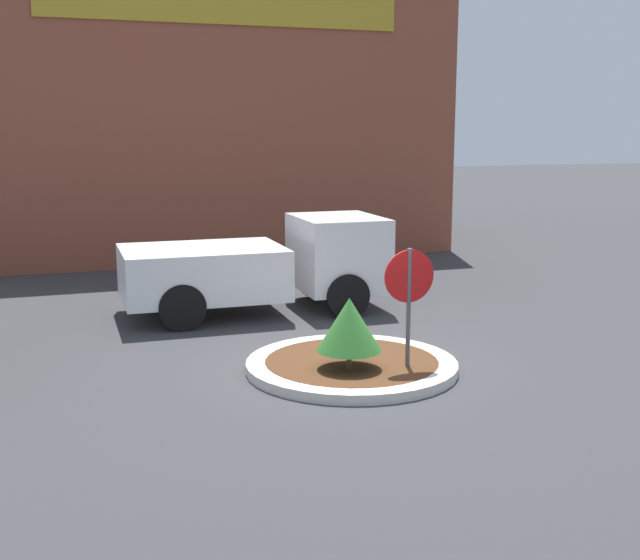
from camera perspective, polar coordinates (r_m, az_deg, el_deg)
ground_plane at (r=13.03m, az=2.25°, el=-6.44°), size 120.00×120.00×0.00m
traffic_island at (r=13.01m, az=2.26°, el=-6.10°), size 3.41×3.41×0.16m
stop_sign at (r=12.49m, az=6.34°, el=-0.59°), size 0.83×0.07×2.04m
island_shrub at (r=12.41m, az=2.09°, el=-3.17°), size 1.01×1.01×1.12m
utility_truck at (r=16.90m, az=-4.08°, el=1.08°), size 5.50×2.44×1.98m
storefront_building at (r=25.81m, az=-8.07°, el=10.88°), size 14.24×6.07×7.87m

